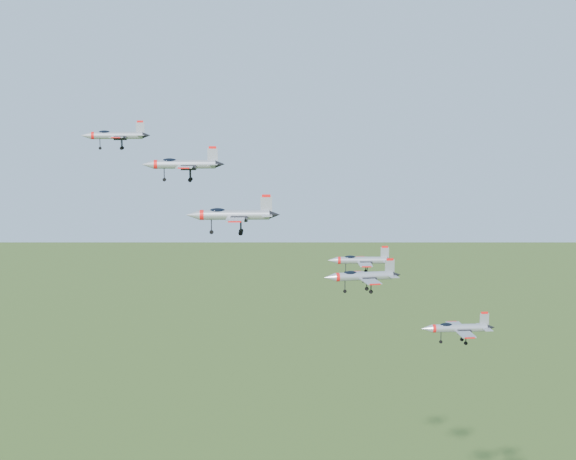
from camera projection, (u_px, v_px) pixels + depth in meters
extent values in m
cylinder|color=#94989F|center=(117.00, 135.00, 133.47)|extent=(8.53, 2.59, 1.22)
cone|color=#94989F|center=(86.00, 135.00, 132.86)|extent=(1.87, 1.48, 1.22)
cone|color=black|center=(147.00, 135.00, 134.05)|extent=(1.47, 1.24, 1.04)
ellipsoid|color=black|center=(104.00, 133.00, 133.16)|extent=(2.18, 1.21, 0.77)
cube|color=#94989F|center=(117.00, 137.00, 130.94)|extent=(2.81, 4.43, 0.13)
cube|color=#94989F|center=(119.00, 136.00, 136.11)|extent=(2.81, 4.43, 0.13)
cube|color=#94989F|center=(140.00, 128.00, 133.76)|extent=(1.41, 0.34, 1.97)
cube|color=red|center=(140.00, 122.00, 133.61)|extent=(1.04, 0.30, 0.33)
cylinder|color=#94989F|center=(185.00, 164.00, 125.74)|extent=(9.71, 3.53, 1.39)
cone|color=#94989F|center=(147.00, 164.00, 125.40)|extent=(2.19, 1.79, 1.39)
cone|color=black|center=(220.00, 164.00, 126.07)|extent=(1.73, 1.49, 1.18)
ellipsoid|color=black|center=(169.00, 161.00, 125.53)|extent=(2.52, 1.51, 0.88)
cube|color=#94989F|center=(185.00, 167.00, 122.82)|extent=(3.46, 5.15, 0.15)
cube|color=#94989F|center=(187.00, 165.00, 128.76)|extent=(3.46, 5.15, 0.15)
cube|color=#94989F|center=(213.00, 155.00, 125.80)|extent=(1.60, 0.49, 2.25)
cube|color=red|center=(212.00, 147.00, 125.64)|extent=(1.18, 0.41, 0.38)
cylinder|color=#94989F|center=(235.00, 215.00, 109.97)|extent=(9.61, 3.77, 1.38)
cone|color=#94989F|center=(193.00, 215.00, 109.80)|extent=(2.20, 1.82, 1.38)
cone|color=black|center=(275.00, 215.00, 110.13)|extent=(1.74, 1.52, 1.18)
ellipsoid|color=black|center=(217.00, 211.00, 109.83)|extent=(2.52, 1.56, 0.88)
cube|color=#94989F|center=(235.00, 219.00, 107.06)|extent=(3.56, 5.15, 0.15)
cube|color=#94989F|center=(237.00, 214.00, 112.96)|extent=(3.56, 5.15, 0.15)
cube|color=#94989F|center=(266.00, 204.00, 109.90)|extent=(1.58, 0.53, 2.23)
cube|color=red|center=(266.00, 196.00, 109.74)|extent=(1.17, 0.44, 0.37)
cylinder|color=#94989F|center=(362.00, 260.00, 132.79)|extent=(8.23, 3.30, 1.19)
cone|color=#94989F|center=(333.00, 260.00, 132.69)|extent=(1.90, 1.57, 1.19)
cone|color=black|center=(391.00, 260.00, 132.89)|extent=(1.50, 1.31, 1.01)
ellipsoid|color=black|center=(350.00, 258.00, 132.69)|extent=(2.16, 1.35, 0.75)
cube|color=#94989F|center=(365.00, 264.00, 130.30)|extent=(3.08, 4.42, 0.13)
cube|color=#94989F|center=(362.00, 259.00, 135.35)|extent=(3.08, 4.42, 0.13)
cube|color=#94989F|center=(385.00, 253.00, 132.70)|extent=(1.35, 0.46, 1.92)
cube|color=red|center=(385.00, 247.00, 132.56)|extent=(1.00, 0.39, 0.32)
cylinder|color=#94989F|center=(364.00, 276.00, 121.85)|extent=(9.04, 2.12, 1.29)
cone|color=#94989F|center=(330.00, 277.00, 120.82)|extent=(1.90, 1.45, 1.29)
cone|color=black|center=(396.00, 275.00, 122.84)|extent=(1.49, 1.22, 1.10)
ellipsoid|color=black|center=(350.00, 273.00, 121.37)|extent=(2.27, 1.13, 0.82)
cube|color=#94989F|center=(371.00, 281.00, 119.22)|extent=(2.68, 4.57, 0.14)
cube|color=#94989F|center=(360.00, 274.00, 124.63)|extent=(2.68, 4.57, 0.14)
cube|color=#94989F|center=(390.00, 266.00, 122.45)|extent=(1.50, 0.26, 2.09)
cube|color=red|center=(390.00, 259.00, 122.29)|extent=(1.10, 0.24, 0.35)
cylinder|color=#94989F|center=(459.00, 328.00, 131.88)|extent=(9.21, 3.22, 1.32)
cone|color=#94989F|center=(427.00, 329.00, 131.48)|extent=(2.06, 1.68, 1.32)
cone|color=black|center=(491.00, 327.00, 132.27)|extent=(1.63, 1.40, 1.12)
ellipsoid|color=black|center=(446.00, 325.00, 131.65)|extent=(2.38, 1.40, 0.84)
cube|color=#94989F|center=(466.00, 334.00, 129.13)|extent=(3.22, 4.86, 0.14)
cube|color=#94989F|center=(456.00, 325.00, 134.74)|extent=(3.22, 4.86, 0.14)
cube|color=#94989F|center=(484.00, 319.00, 132.00)|extent=(1.51, 0.44, 2.13)
cube|color=red|center=(485.00, 313.00, 131.85)|extent=(1.12, 0.37, 0.36)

